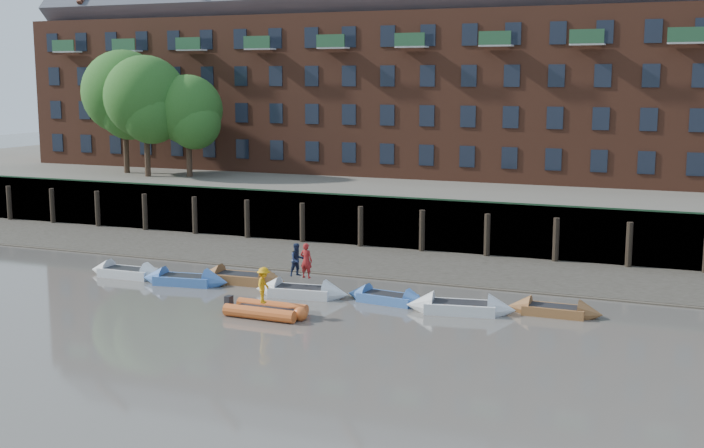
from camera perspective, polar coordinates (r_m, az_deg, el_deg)
The scene contains 18 objects.
ground at distance 33.27m, azimuth -3.79°, elevation -8.86°, with size 220.00×220.00×0.00m, color #5B564E.
foreshore at distance 49.51m, azimuth 5.40°, elevation -2.79°, with size 110.00×8.00×0.50m, color #3D382F.
mud_band at distance 46.34m, azimuth 4.18°, elevation -3.62°, with size 110.00×1.60×0.10m, color #4C4336.
river_wall at distance 53.35m, azimuth 6.80°, elevation -0.19°, with size 110.00×1.23×3.30m.
bank_terrace at distance 66.43m, azimuth 9.96°, elevation 1.62°, with size 110.00×28.00×3.20m, color #5E594D.
apartment_terrace at distance 66.86m, azimuth 10.42°, elevation 11.30°, with size 80.60×15.56×20.98m.
tree_cluster at distance 68.34m, azimuth -13.24°, elevation 7.96°, with size 11.76×7.74×9.40m.
rowboat_0 at distance 48.34m, azimuth -14.30°, elevation -3.06°, with size 4.63×1.41×1.34m.
rowboat_1 at distance 45.94m, azimuth -10.75°, elevation -3.57°, with size 4.81×2.00×1.35m.
rowboat_2 at distance 45.81m, azimuth -7.15°, elevation -3.50°, with size 4.91×1.69×1.40m.
rowboat_3 at distance 42.76m, azimuth -3.29°, elevation -4.38°, with size 4.83×1.88×1.37m.
rowboat_4 at distance 41.57m, azimuth 2.30°, elevation -4.81°, with size 4.36×1.75×1.23m.
rowboat_5 at distance 40.05m, azimuth 7.03°, elevation -5.37°, with size 5.09×2.26×1.43m.
rowboat_6 at distance 40.40m, azimuth 12.94°, elevation -5.47°, with size 4.23×1.26×1.23m.
rib_tender at distance 39.31m, azimuth -5.39°, elevation -5.58°, with size 3.74×1.80×0.65m.
person_rower_a at distance 42.41m, azimuth -2.98°, elevation -2.37°, with size 0.62×0.41×1.71m, color maroon.
person_rower_b at distance 42.82m, azimuth -3.56°, elevation -2.32°, with size 0.79×0.61×1.62m, color #19233F.
person_rib_crew at distance 39.10m, azimuth -5.73°, elevation -3.96°, with size 1.04×0.60×1.61m, color orange.
Camera 1 is at (13.97, -28.35, 10.39)m, focal length 45.00 mm.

